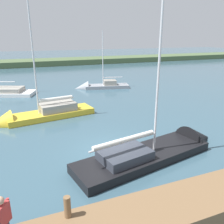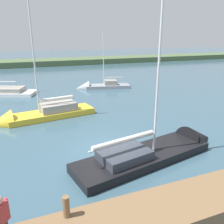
# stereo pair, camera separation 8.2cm
# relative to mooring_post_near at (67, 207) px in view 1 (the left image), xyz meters

# --- Properties ---
(ground_plane) EXTENTS (200.00, 200.00, 0.00)m
(ground_plane) POSITION_rel_mooring_post_near_xyz_m (-3.59, -5.10, -1.03)
(ground_plane) COLOR #385666
(far_shoreline) EXTENTS (180.00, 8.00, 2.40)m
(far_shoreline) POSITION_rel_mooring_post_near_xyz_m (-3.59, -50.47, -1.03)
(far_shoreline) COLOR #4C603D
(far_shoreline) RESTS_ON ground_plane
(dock_pier) EXTENTS (23.90, 2.15, 0.63)m
(dock_pier) POSITION_rel_mooring_post_near_xyz_m (-3.59, 0.75, -0.71)
(dock_pier) COLOR brown
(dock_pier) RESTS_ON ground_plane
(mooring_post_near) EXTENTS (0.24, 0.24, 0.80)m
(mooring_post_near) POSITION_rel_mooring_post_near_xyz_m (0.00, 0.00, 0.00)
(mooring_post_near) COLOR brown
(mooring_post_near) RESTS_ON dock_pier
(sailboat_mid_channel) EXTENTS (8.72, 3.35, 10.00)m
(sailboat_mid_channel) POSITION_rel_mooring_post_near_xyz_m (0.11, -12.41, -0.84)
(sailboat_mid_channel) COLOR gold
(sailboat_mid_channel) RESTS_ON ground_plane
(sailboat_behind_pier) EXTENTS (7.20, 3.43, 8.03)m
(sailboat_behind_pier) POSITION_rel_mooring_post_near_xyz_m (-8.35, -21.89, -0.94)
(sailboat_behind_pier) COLOR gray
(sailboat_behind_pier) RESTS_ON ground_plane
(sailboat_outer_mooring) EXTENTS (9.91, 4.10, 12.36)m
(sailboat_outer_mooring) POSITION_rel_mooring_post_near_xyz_m (-6.42, -3.64, -0.89)
(sailboat_outer_mooring) COLOR black
(sailboat_outer_mooring) RESTS_ON ground_plane
(person_on_dock) EXTENTS (0.45, 0.56, 1.76)m
(person_on_dock) POSITION_rel_mooring_post_near_xyz_m (1.90, 0.56, 0.63)
(person_on_dock) COLOR #28282D
(person_on_dock) RESTS_ON dock_pier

